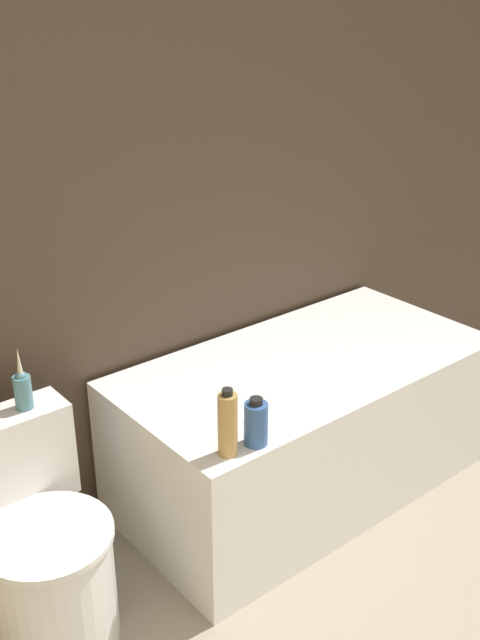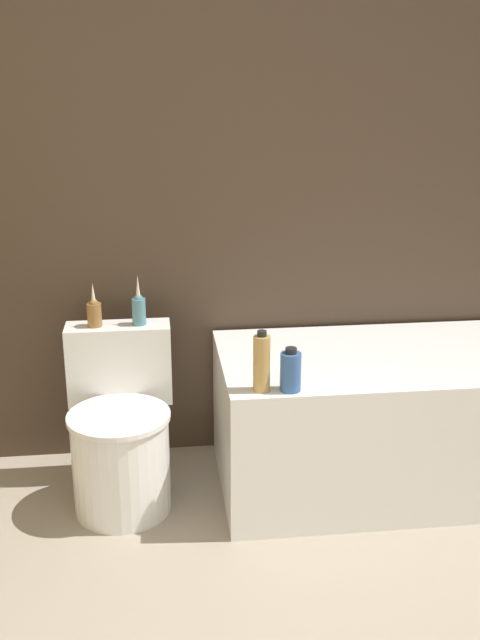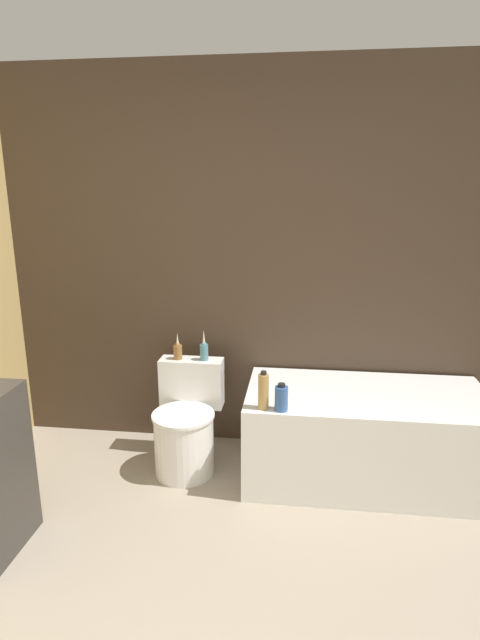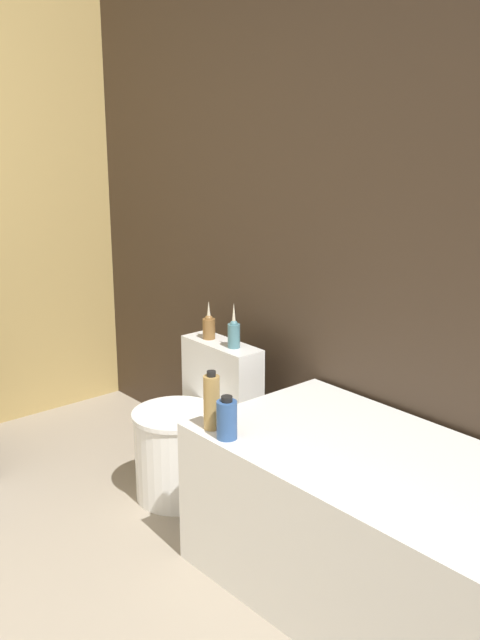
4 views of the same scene
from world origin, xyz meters
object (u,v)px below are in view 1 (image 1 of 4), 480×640
bathtub (304,423)px  toilet (40,553)px  vase_silver (22,388)px  shampoo_bottle_tall (228,424)px  shampoo_bottle_short (256,423)px

bathtub → toilet: 1.15m
vase_silver → shampoo_bottle_tall: 0.65m
shampoo_bottle_short → bathtub: bearing=31.0°
bathtub → vase_silver: 1.17m
toilet → vase_silver: 0.51m
toilet → shampoo_bottle_tall: size_ratio=3.03×
toilet → shampoo_bottle_short: (0.63, -0.29, 0.36)m
shampoo_bottle_tall → bathtub: bearing=25.8°
shampoo_bottle_short → shampoo_bottle_tall: bearing=173.5°
bathtub → vase_silver: size_ratio=7.14×
bathtub → vase_silver: bearing=170.8°
bathtub → shampoo_bottle_tall: size_ratio=6.54×
shampoo_bottle_tall → shampoo_bottle_short: shampoo_bottle_tall is taller
toilet → bathtub: bearing=1.2°
toilet → shampoo_bottle_tall: (0.53, -0.28, 0.39)m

